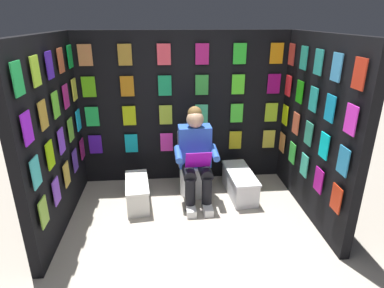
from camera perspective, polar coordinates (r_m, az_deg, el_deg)
name	(u,v)px	position (r m, az deg, el deg)	size (l,w,h in m)	color
ground_plane	(197,269)	(3.23, 0.86, -21.07)	(30.00, 30.00, 0.00)	#B2A899
display_wall_back	(183,109)	(4.43, -1.54, 6.20)	(2.86, 0.14, 2.04)	black
display_wall_left	(316,129)	(3.88, 21.02, 2.53)	(0.14, 1.85, 2.04)	black
display_wall_right	(53,136)	(3.69, -23.30, 1.27)	(0.14, 1.85, 2.04)	black
toilet	(194,168)	(4.29, 0.29, -4.26)	(0.41, 0.56, 0.77)	white
person_reading	(196,156)	(3.97, 0.68, -2.10)	(0.53, 0.69, 1.19)	blue
comic_longbox_near	(240,183)	(4.31, 8.38, -6.80)	(0.35, 0.79, 0.32)	silver
comic_longbox_far	(137,193)	(4.11, -9.56, -8.42)	(0.34, 0.68, 0.32)	white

